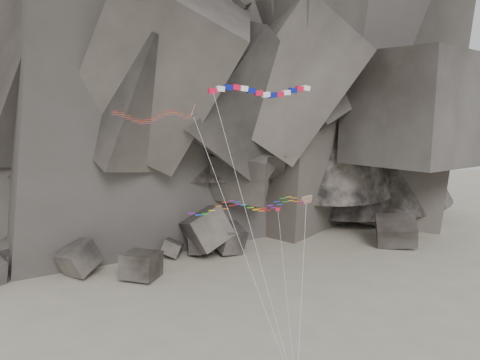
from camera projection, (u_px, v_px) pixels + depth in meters
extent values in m
cube|color=#47423F|center=(201.00, 245.00, 87.71)|extent=(4.96, 5.55, 5.13)
cube|color=#47423F|center=(24.00, 261.00, 79.24)|extent=(6.00, 4.67, 5.67)
cube|color=#47423F|center=(396.00, 237.00, 93.05)|extent=(9.83, 9.63, 6.74)
cube|color=#47423F|center=(79.00, 264.00, 77.44)|extent=(7.98, 7.74, 6.46)
cube|color=#47423F|center=(1.00, 259.00, 80.36)|extent=(5.91, 5.64, 6.23)
cube|color=#47423F|center=(205.00, 239.00, 87.92)|extent=(10.94, 10.60, 10.26)
cube|color=#47423F|center=(230.00, 242.00, 88.89)|extent=(6.69, 7.14, 6.37)
cube|color=#47423F|center=(172.00, 252.00, 86.52)|extent=(4.61, 3.81, 3.94)
cube|color=#47423F|center=(141.00, 266.00, 76.67)|extent=(7.40, 7.46, 4.62)
cylinder|color=silver|center=(243.00, 251.00, 44.73)|extent=(8.87, 7.71, 26.21)
cube|color=red|center=(213.00, 91.00, 45.49)|extent=(0.88, 0.69, 0.52)
cube|color=white|center=(220.00, 89.00, 45.75)|extent=(0.92, 0.70, 0.58)
cube|color=navy|center=(228.00, 87.00, 45.98)|extent=(0.94, 0.71, 0.62)
cube|color=red|center=(236.00, 87.00, 46.20)|extent=(0.95, 0.71, 0.62)
cube|color=white|center=(244.00, 89.00, 46.44)|extent=(0.93, 0.70, 0.59)
cube|color=navy|center=(251.00, 91.00, 46.71)|extent=(0.89, 0.70, 0.54)
cube|color=red|center=(259.00, 93.00, 47.03)|extent=(0.91, 0.70, 0.57)
cube|color=white|center=(266.00, 95.00, 47.40)|extent=(0.94, 0.71, 0.61)
cube|color=navy|center=(273.00, 95.00, 47.79)|extent=(0.95, 0.71, 0.62)
cube|color=red|center=(279.00, 94.00, 48.19)|extent=(0.93, 0.71, 0.60)
cube|color=white|center=(286.00, 93.00, 48.58)|extent=(0.90, 0.70, 0.55)
cube|color=navy|center=(293.00, 90.00, 48.96)|extent=(0.91, 0.70, 0.55)
cube|color=red|center=(299.00, 89.00, 49.31)|extent=(0.94, 0.71, 0.60)
cube|color=white|center=(306.00, 88.00, 49.62)|extent=(0.95, 0.71, 0.62)
cylinder|color=silver|center=(254.00, 241.00, 44.62)|extent=(6.84, 7.48, 28.26)
cube|color=yellow|center=(307.00, 199.00, 50.22)|extent=(1.31, 0.88, 0.74)
cube|color=#0CB219|center=(307.00, 202.00, 50.09)|extent=(1.10, 0.68, 0.51)
cylinder|color=silver|center=(302.00, 290.00, 47.09)|extent=(3.42, 8.83, 16.93)
cube|color=red|center=(278.00, 209.00, 48.67)|extent=(0.53, 0.12, 0.34)
cube|color=navy|center=(276.00, 209.00, 48.65)|extent=(0.20, 0.07, 0.35)
cylinder|color=silver|center=(287.00, 297.00, 46.31)|extent=(0.10, 7.68, 16.16)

